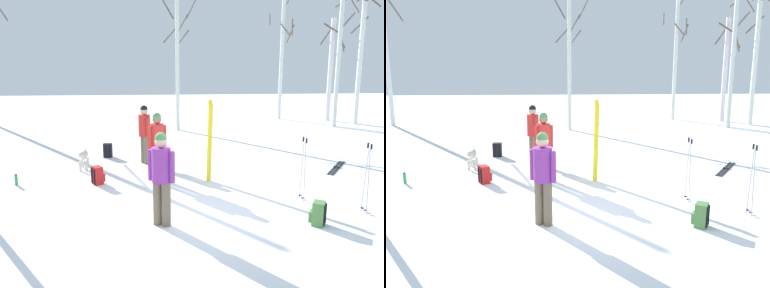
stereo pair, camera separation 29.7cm
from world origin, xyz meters
TOP-DOWN VIEW (x-y plane):
  - ground_plane at (0.00, 0.00)m, footprint 60.00×60.00m
  - person_0 at (-1.40, 3.95)m, footprint 0.34×0.46m
  - person_1 at (-1.04, 2.17)m, footprint 0.47×0.34m
  - person_2 at (-0.99, -0.61)m, footprint 0.47×0.34m
  - dog at (-3.07, 3.41)m, footprint 0.24×0.90m
  - ski_pair_planted_0 at (0.25, 2.02)m, footprint 0.17×0.11m
  - ski_pair_lying_0 at (3.99, 2.89)m, footprint 1.14×1.45m
  - ski_poles_0 at (2.98, -0.38)m, footprint 0.07×0.22m
  - ski_poles_1 at (2.03, 0.45)m, footprint 0.07×0.27m
  - backpack_0 at (-2.58, 4.83)m, footprint 0.27×0.30m
  - backpack_1 at (1.83, -0.87)m, footprint 0.34×0.33m
  - backpack_2 at (-2.50, 2.02)m, footprint 0.34×0.33m
  - water_bottle_0 at (-1.01, 1.09)m, footprint 0.07×0.07m
  - water_bottle_1 at (-4.45, 2.12)m, footprint 0.07×0.07m
  - birch_tree_1 at (-0.07, 9.77)m, footprint 1.53×1.52m
  - birch_tree_2 at (5.54, 12.83)m, footprint 1.59×1.49m
  - birch_tree_3 at (7.22, 9.94)m, footprint 1.05×0.86m
  - birch_tree_4 at (7.84, 12.00)m, footprint 1.29×1.30m
  - birch_tree_5 at (8.63, 10.68)m, footprint 1.38×1.39m

SIDE VIEW (x-z plane):
  - ground_plane at x=0.00m, z-range 0.00..0.00m
  - ski_pair_lying_0 at x=3.99m, z-range -0.01..0.03m
  - water_bottle_0 at x=-1.01m, z-range -0.01..0.22m
  - water_bottle_1 at x=-4.45m, z-range -0.01..0.27m
  - backpack_0 at x=-2.58m, z-range -0.01..0.43m
  - backpack_1 at x=1.83m, z-range -0.01..0.43m
  - backpack_2 at x=-2.50m, z-range -0.01..0.43m
  - dog at x=-3.07m, z-range 0.10..0.67m
  - ski_poles_1 at x=2.03m, z-range 0.05..1.42m
  - ski_poles_0 at x=2.98m, z-range 0.05..1.44m
  - person_0 at x=-1.40m, z-range 0.12..1.84m
  - person_1 at x=-1.04m, z-range 0.12..1.84m
  - person_2 at x=-0.99m, z-range 0.12..1.84m
  - ski_pair_planted_0 at x=0.25m, z-range -0.01..2.03m
  - birch_tree_4 at x=7.84m, z-range 0.16..5.27m
  - birch_tree_1 at x=-0.07m, z-range 0.12..6.96m
  - birch_tree_2 at x=5.54m, z-range 0.04..7.09m
  - birch_tree_5 at x=8.63m, z-range 0.22..6.96m
  - birch_tree_3 at x=7.22m, z-range 0.09..7.32m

